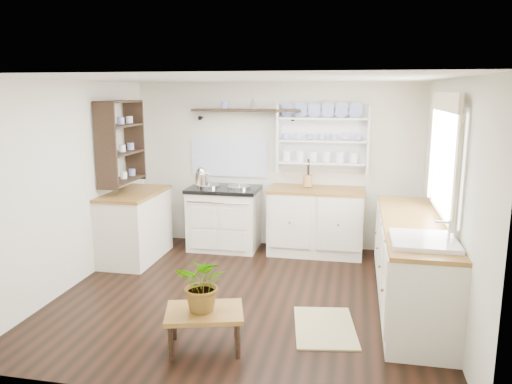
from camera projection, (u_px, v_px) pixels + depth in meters
floor at (247, 295)px, 5.42m from camera, size 4.00×3.80×0.01m
wall_back at (276, 166)px, 7.01m from camera, size 4.00×0.02×2.30m
wall_right at (449, 200)px, 4.80m from camera, size 0.02×3.80×2.30m
wall_left at (72, 185)px, 5.58m from camera, size 0.02×3.80×2.30m
ceiling at (246, 79)px, 4.96m from camera, size 4.00×3.80×0.01m
window at (444, 155)px, 4.87m from camera, size 0.08×1.55×1.22m
aga_cooker at (224, 217)px, 6.97m from camera, size 0.97×0.68×0.90m
back_cabinets at (316, 220)px, 6.75m from camera, size 1.27×0.63×0.90m
right_cabinets at (411, 263)px, 5.09m from camera, size 0.62×2.43×0.90m
belfast_sink at (423, 254)px, 4.30m from camera, size 0.55×0.60×0.45m
left_cabinets at (135, 225)px, 6.52m from camera, size 0.62×1.13×0.90m
plate_rack at (323, 138)px, 6.77m from camera, size 1.20×0.22×0.90m
high_shelf at (246, 111)px, 6.82m from camera, size 1.50×0.29×0.16m
left_shelving at (121, 141)px, 6.33m from camera, size 0.28×0.80×1.05m
kettle at (201, 176)px, 6.79m from camera, size 0.19×0.19×0.23m
utensil_crock at (307, 181)px, 6.74m from camera, size 0.13×0.13×0.15m
center_table at (204, 315)px, 4.24m from camera, size 0.75×0.62×0.35m
potted_plant at (204, 283)px, 4.18m from camera, size 0.46×0.40×0.48m
floor_rug at (325, 327)px, 4.67m from camera, size 0.67×0.92×0.02m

